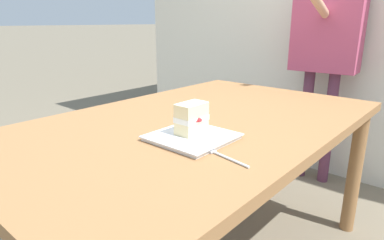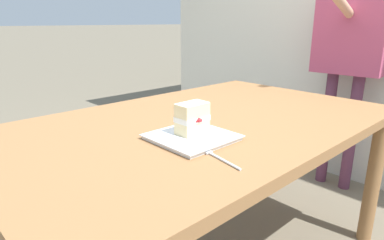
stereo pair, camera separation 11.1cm
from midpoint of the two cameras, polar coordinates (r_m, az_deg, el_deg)
name	(u,v)px [view 1 (the left image)]	position (r m, az deg, el deg)	size (l,w,h in m)	color
patio_table	(197,137)	(1.39, -1.45, -3.05)	(1.64, 1.01, 0.71)	olive
dessert_plate	(192,137)	(1.13, -2.82, -3.01)	(0.26, 0.26, 0.02)	white
cake_slice	(192,118)	(1.13, -2.89, 0.27)	(0.11, 0.08, 0.11)	beige
dessert_fork	(224,156)	(0.99, 2.26, -6.32)	(0.05, 0.17, 0.01)	silver
diner_person	(327,32)	(2.36, 20.82, 13.85)	(0.56, 0.43, 1.54)	#5D3049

